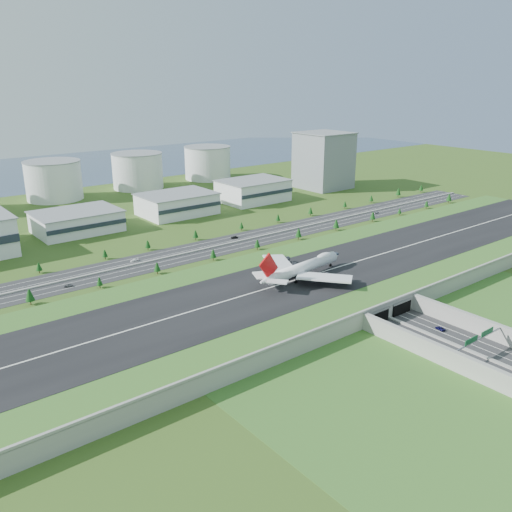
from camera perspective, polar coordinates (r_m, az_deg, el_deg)
ground at (r=297.55m, az=6.32°, el=-3.34°), size 1200.00×1200.00×0.00m
airfield_deck at (r=295.98m, az=6.36°, el=-2.61°), size 520.00×100.00×9.20m
underpass_road at (r=242.70m, az=23.19°, el=-9.23°), size 38.80×120.40×8.00m
sign_gantry_near at (r=242.94m, az=22.40°, el=-8.16°), size 38.70×0.70×9.80m
north_expressway at (r=366.87m, az=-4.10°, el=1.00°), size 560.00×36.00×0.12m
tree_row at (r=375.30m, az=-1.45°, el=2.18°), size 501.85×48.71×8.42m
hangar_mid_a at (r=420.98m, az=-18.34°, el=3.45°), size 58.00×42.00×15.00m
hangar_mid_b at (r=455.34m, az=-8.31°, el=5.43°), size 58.00×42.00×17.00m
hangar_mid_c at (r=498.86m, az=-0.32°, el=6.88°), size 58.00×42.00×19.00m
office_tower at (r=561.78m, az=7.13°, el=9.93°), size 46.00×46.00×55.00m
fuel_tank_b at (r=538.03m, az=-20.52°, el=7.44°), size 50.00×50.00×35.00m
fuel_tank_c at (r=569.24m, az=-12.35°, el=8.74°), size 50.00×50.00×35.00m
fuel_tank_d at (r=610.78m, az=-5.11°, el=9.73°), size 50.00×50.00×35.00m
bay_water at (r=711.41m, az=-22.11°, el=8.28°), size 1200.00×260.00×0.06m
boeing_747 at (r=286.82m, az=4.93°, el=-1.23°), size 64.43×60.57×19.95m
car_0 at (r=242.78m, az=20.43°, el=-9.51°), size 3.08×5.33×1.70m
car_2 at (r=262.19m, az=18.82°, el=-7.22°), size 3.12×5.18×1.35m
car_4 at (r=313.72m, az=-19.14°, el=-2.94°), size 5.26×3.39×1.66m
car_5 at (r=384.04m, az=-2.28°, el=1.98°), size 5.34×3.71×1.67m
car_6 at (r=466.04m, az=12.54°, el=4.51°), size 5.40×3.00×1.43m
car_7 at (r=344.88m, az=-12.70°, el=-0.44°), size 5.26×2.64×1.47m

